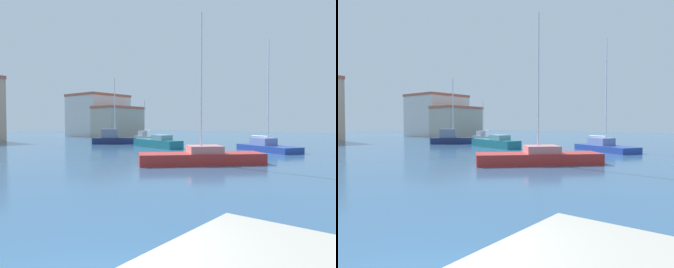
# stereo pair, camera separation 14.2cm
# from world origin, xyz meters

# --- Properties ---
(water) EXTENTS (160.00, 160.00, 0.00)m
(water) POSITION_xyz_m (15.00, 20.00, 0.00)
(water) COLOR #2D5175
(water) RESTS_ON ground
(sailboat_grey_far_right) EXTENTS (2.11, 4.53, 6.28)m
(sailboat_grey_far_right) POSITION_xyz_m (33.22, 28.88, 0.58)
(sailboat_grey_far_right) COLOR gray
(sailboat_grey_far_right) RESTS_ON water
(sailboat_navy_behind_lamppost) EXTENTS (5.47, 5.65, 8.89)m
(sailboat_navy_behind_lamppost) POSITION_xyz_m (25.76, 27.68, 0.72)
(sailboat_navy_behind_lamppost) COLOR #19234C
(sailboat_navy_behind_lamppost) RESTS_ON water
(sailboat_blue_distant_east) EXTENTS (5.25, 7.18, 11.06)m
(sailboat_blue_distant_east) POSITION_xyz_m (27.75, 7.32, 0.50)
(sailboat_blue_distant_east) COLOR #233D93
(sailboat_blue_distant_east) RESTS_ON water
(sailboat_red_far_left) EXTENTS (7.72, 7.65, 10.25)m
(sailboat_red_far_left) POSITION_xyz_m (15.56, 7.36, 0.49)
(sailboat_red_far_left) COLOR #B22823
(sailboat_red_far_left) RESTS_ON water
(motorboat_teal_mid_harbor) EXTENTS (3.80, 7.68, 1.46)m
(motorboat_teal_mid_harbor) POSITION_xyz_m (24.71, 18.99, 0.54)
(motorboat_teal_mid_harbor) COLOR #1E707A
(motorboat_teal_mid_harbor) RESTS_ON water
(warehouse_block) EXTENTS (9.45, 6.19, 6.16)m
(warehouse_block) POSITION_xyz_m (40.47, 42.64, 3.09)
(warehouse_block) COLOR #B2A893
(warehouse_block) RESTS_ON ground
(harbor_office) EXTENTS (10.62, 9.73, 8.98)m
(harbor_office) POSITION_xyz_m (41.08, 49.66, 4.50)
(harbor_office) COLOR beige
(harbor_office) RESTS_ON ground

